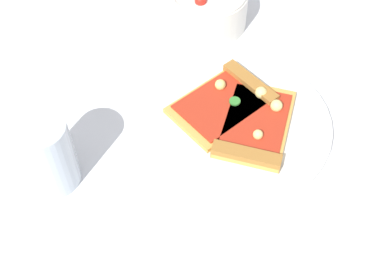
# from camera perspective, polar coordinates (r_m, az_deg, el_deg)

# --- Properties ---
(ground_plane) EXTENTS (2.40, 2.40, 0.00)m
(ground_plane) POSITION_cam_1_polar(r_m,az_deg,el_deg) (0.76, 3.40, -0.38)
(ground_plane) COLOR silver
(ground_plane) RESTS_ON ground
(plate) EXTENTS (0.27, 0.27, 0.01)m
(plate) POSITION_cam_1_polar(r_m,az_deg,el_deg) (0.76, 4.75, 0.44)
(plate) COLOR silver
(plate) RESTS_ON ground_plane
(pizza_slice_near) EXTENTS (0.16, 0.17, 0.02)m
(pizza_slice_near) POSITION_cam_1_polar(r_m,az_deg,el_deg) (0.77, 3.84, 2.99)
(pizza_slice_near) COLOR gold
(pizza_slice_near) RESTS_ON plate
(pizza_slice_far) EXTENTS (0.10, 0.15, 0.02)m
(pizza_slice_far) POSITION_cam_1_polar(r_m,az_deg,el_deg) (0.74, 6.83, 0.10)
(pizza_slice_far) COLOR gold
(pizza_slice_far) RESTS_ON plate
(salad_bowl) EXTENTS (0.14, 0.14, 0.09)m
(salad_bowl) POSITION_cam_1_polar(r_m,az_deg,el_deg) (0.90, 1.62, 13.15)
(salad_bowl) COLOR white
(salad_bowl) RESTS_ON ground_plane
(soda_glass) EXTENTS (0.07, 0.07, 0.11)m
(soda_glass) POSITION_cam_1_polar(r_m,az_deg,el_deg) (0.69, -15.38, -2.95)
(soda_glass) COLOR silver
(soda_glass) RESTS_ON ground_plane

